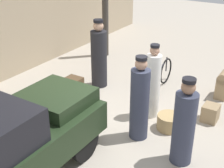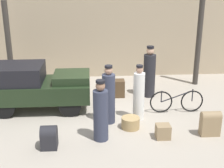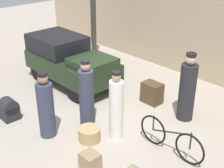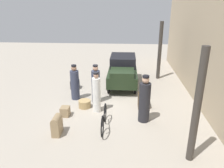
{
  "view_description": "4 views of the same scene",
  "coord_description": "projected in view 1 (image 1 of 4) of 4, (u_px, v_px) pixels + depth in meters",
  "views": [
    {
      "loc": [
        -4.79,
        -2.97,
        3.78
      ],
      "look_at": [
        0.2,
        0.2,
        0.95
      ],
      "focal_mm": 50.0,
      "sensor_mm": 36.0,
      "label": 1
    },
    {
      "loc": [
        -0.44,
        -9.0,
        4.14
      ],
      "look_at": [
        0.2,
        0.2,
        0.95
      ],
      "focal_mm": 50.0,
      "sensor_mm": 36.0,
      "label": 2
    },
    {
      "loc": [
        5.51,
        -4.83,
        4.45
      ],
      "look_at": [
        0.2,
        0.2,
        0.95
      ],
      "focal_mm": 50.0,
      "sensor_mm": 36.0,
      "label": 3
    },
    {
      "loc": [
        9.14,
        0.8,
        4.32
      ],
      "look_at": [
        0.2,
        0.2,
        0.95
      ],
      "focal_mm": 35.0,
      "sensor_mm": 36.0,
      "label": 4
    }
  ],
  "objects": [
    {
      "name": "ground_plane",
      "position": [
        115.0,
        129.0,
        6.71
      ],
      "size": [
        30.0,
        30.0,
        0.0
      ],
      "primitive_type": "plane",
      "color": "#A89E8E"
    },
    {
      "name": "canopy_pillar_right",
      "position": [
        105.0,
        7.0,
        10.17
      ],
      "size": [
        0.21,
        0.21,
        3.34
      ],
      "color": "#38332D",
      "rests_on": "ground"
    },
    {
      "name": "truck",
      "position": [
        6.0,
        141.0,
        4.92
      ],
      "size": [
        3.27,
        1.5,
        1.51
      ],
      "color": "black",
      "rests_on": "ground"
    },
    {
      "name": "bicycle",
      "position": [
        158.0,
        77.0,
        8.29
      ],
      "size": [
        1.72,
        0.04,
        0.77
      ],
      "color": "black",
      "rests_on": "ground"
    },
    {
      "name": "wicker_basket",
      "position": [
        169.0,
        122.0,
        6.67
      ],
      "size": [
        0.52,
        0.52,
        0.33
      ],
      "color": "tan",
      "rests_on": "ground"
    },
    {
      "name": "porter_with_bicycle",
      "position": [
        184.0,
        126.0,
        5.46
      ],
      "size": [
        0.4,
        0.4,
        1.67
      ],
      "color": "#33384C",
      "rests_on": "ground"
    },
    {
      "name": "porter_lifting_near_truck",
      "position": [
        153.0,
        84.0,
        6.92
      ],
      "size": [
        0.34,
        0.34,
        1.71
      ],
      "color": "white",
      "rests_on": "ground"
    },
    {
      "name": "conductor_in_dark_uniform",
      "position": [
        140.0,
        102.0,
        6.14
      ],
      "size": [
        0.38,
        0.38,
        1.76
      ],
      "color": "#33384C",
      "rests_on": "ground"
    },
    {
      "name": "porter_carrying_trunk",
      "position": [
        99.0,
        57.0,
        8.33
      ],
      "size": [
        0.43,
        0.43,
        1.85
      ],
      "color": "#232328",
      "rests_on": "ground"
    },
    {
      "name": "trunk_wicker_pale",
      "position": [
        71.0,
        91.0,
        7.68
      ],
      "size": [
        0.57,
        0.4,
        0.62
      ],
      "color": "#4C3823",
      "rests_on": "ground"
    },
    {
      "name": "trunk_barrel_dark",
      "position": [
        223.0,
        83.0,
        7.92
      ],
      "size": [
        0.53,
        0.27,
        0.7
      ],
      "color": "#937A56",
      "rests_on": "ground"
    },
    {
      "name": "trunk_umber_medium",
      "position": [
        210.0,
        113.0,
        6.95
      ],
      "size": [
        0.38,
        0.34,
        0.38
      ],
      "color": "#937A56",
      "rests_on": "ground"
    }
  ]
}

